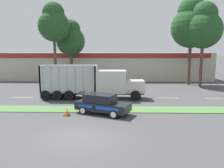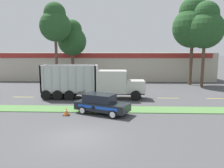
# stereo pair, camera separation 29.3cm
# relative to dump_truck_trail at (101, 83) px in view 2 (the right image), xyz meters

# --- Properties ---
(ground_plane) EXTENTS (600.00, 600.00, 0.00)m
(ground_plane) POSITION_rel_dump_truck_trail_xyz_m (-0.44, -11.14, -1.65)
(ground_plane) COLOR #474749
(grass_verge) EXTENTS (120.00, 2.16, 0.06)m
(grass_verge) POSITION_rel_dump_truck_trail_xyz_m (-0.44, -4.76, -1.62)
(grass_verge) COLOR #517F42
(grass_verge) RESTS_ON ground_plane
(centre_line_3) EXTENTS (2.40, 0.14, 0.01)m
(centre_line_3) POSITION_rel_dump_truck_trail_xyz_m (-8.79, 0.32, -1.64)
(centre_line_3) COLOR yellow
(centre_line_3) RESTS_ON ground_plane
(centre_line_4) EXTENTS (2.40, 0.14, 0.01)m
(centre_line_4) POSITION_rel_dump_truck_trail_xyz_m (-3.39, 0.32, -1.64)
(centre_line_4) COLOR yellow
(centre_line_4) RESTS_ON ground_plane
(centre_line_5) EXTENTS (2.40, 0.14, 0.01)m
(centre_line_5) POSITION_rel_dump_truck_trail_xyz_m (2.01, 0.32, -1.64)
(centre_line_5) COLOR yellow
(centre_line_5) RESTS_ON ground_plane
(centre_line_6) EXTENTS (2.40, 0.14, 0.01)m
(centre_line_6) POSITION_rel_dump_truck_trail_xyz_m (7.41, 0.32, -1.64)
(centre_line_6) COLOR yellow
(centre_line_6) RESTS_ON ground_plane
(centre_line_7) EXTENTS (2.40, 0.14, 0.01)m
(centre_line_7) POSITION_rel_dump_truck_trail_xyz_m (12.81, 0.32, -1.64)
(centre_line_7) COLOR yellow
(centre_line_7) RESTS_ON ground_plane
(dump_truck_trail) EXTENTS (11.08, 2.58, 3.64)m
(dump_truck_trail) POSITION_rel_dump_truck_trail_xyz_m (0.00, 0.00, 0.00)
(dump_truck_trail) COLOR black
(dump_truck_trail) RESTS_ON ground_plane
(rally_car) EXTENTS (4.75, 3.38, 1.67)m
(rally_car) POSITION_rel_dump_truck_trail_xyz_m (0.58, -6.02, -0.81)
(rally_car) COLOR black
(rally_car) RESTS_ON ground_plane
(traffic_cone) EXTENTS (0.52, 0.52, 0.61)m
(traffic_cone) POSITION_rel_dump_truck_trail_xyz_m (-2.19, -6.63, -1.35)
(traffic_cone) COLOR black
(traffic_cone) RESTS_ON ground_plane
(store_building_backdrop) EXTENTS (39.04, 12.10, 4.88)m
(store_building_backdrop) POSITION_rel_dump_truck_trail_xyz_m (-1.11, 19.55, 0.79)
(store_building_backdrop) COLOR #BCB29E
(store_building_backdrop) RESTS_ON ground_plane
(tree_behind_left) EXTENTS (5.30, 5.30, 12.12)m
(tree_behind_left) POSITION_rel_dump_truck_trail_xyz_m (14.13, 8.79, 7.01)
(tree_behind_left) COLOR brown
(tree_behind_left) RESTS_ON ground_plane
(tree_behind_centre) EXTENTS (4.59, 4.59, 10.19)m
(tree_behind_centre) POSITION_rel_dump_truck_trail_xyz_m (-5.65, 12.07, 5.52)
(tree_behind_centre) COLOR brown
(tree_behind_centre) RESTS_ON ground_plane
(tree_behind_right) EXTENTS (6.03, 6.03, 13.17)m
(tree_behind_right) POSITION_rel_dump_truck_trail_xyz_m (12.96, 10.52, 7.59)
(tree_behind_right) COLOR brown
(tree_behind_right) RESTS_ON ground_plane
(tree_behind_far_right) EXTENTS (4.42, 4.42, 12.02)m
(tree_behind_far_right) POSITION_rel_dump_truck_trail_xyz_m (-7.18, 8.18, 7.45)
(tree_behind_far_right) COLOR brown
(tree_behind_far_right) RESTS_ON ground_plane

